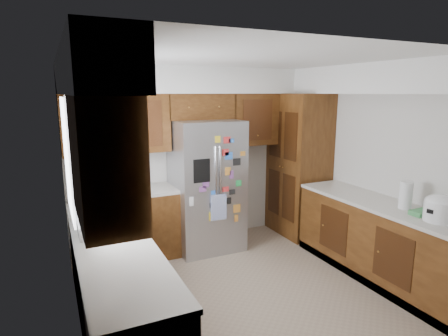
{
  "coord_description": "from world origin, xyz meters",
  "views": [
    {
      "loc": [
        -1.92,
        -3.45,
        2.17
      ],
      "look_at": [
        -0.13,
        0.35,
        1.32
      ],
      "focal_mm": 30.0,
      "sensor_mm": 36.0,
      "label": 1
    }
  ],
  "objects": [
    {
      "name": "pantry",
      "position": [
        1.5,
        1.15,
        1.07
      ],
      "size": [
        0.6,
        0.9,
        2.15
      ],
      "primitive_type": "cube",
      "color": "#40220C",
      "rests_on": "ground"
    },
    {
      "name": "paper_towel",
      "position": [
        1.54,
        -0.74,
        1.07
      ],
      "size": [
        0.13,
        0.13,
        0.3
      ],
      "primitive_type": "cylinder",
      "color": "white",
      "rests_on": "right_counter_run"
    },
    {
      "name": "bridge_cabinet",
      "position": [
        0.0,
        1.43,
        1.98
      ],
      "size": [
        0.96,
        0.34,
        0.35
      ],
      "primitive_type": "cube",
      "color": "#40220C",
      "rests_on": "fridge"
    },
    {
      "name": "right_counter_run",
      "position": [
        1.5,
        -0.47,
        0.42
      ],
      "size": [
        0.63,
        2.25,
        0.92
      ],
      "color": "#40220C",
      "rests_on": "ground"
    },
    {
      "name": "floor",
      "position": [
        0.0,
        0.0,
        0.0
      ],
      "size": [
        3.6,
        3.6,
        0.0
      ],
      "primitive_type": "plane",
      "color": "tan",
      "rests_on": "ground"
    },
    {
      "name": "rice_cooker",
      "position": [
        1.5,
        -1.17,
        1.06
      ],
      "size": [
        0.31,
        0.3,
        0.26
      ],
      "color": "white",
      "rests_on": "right_counter_run"
    },
    {
      "name": "fridge",
      "position": [
        -0.0,
        1.2,
        0.9
      ],
      "size": [
        0.9,
        0.79,
        1.8
      ],
      "color": "#A2A2A7",
      "rests_on": "ground"
    },
    {
      "name": "left_counter_run",
      "position": [
        -1.36,
        0.03,
        0.43
      ],
      "size": [
        1.36,
        3.2,
        0.92
      ],
      "color": "#40220C",
      "rests_on": "ground"
    },
    {
      "name": "fridge_top_items",
      "position": [
        -0.15,
        1.44,
        2.27
      ],
      "size": [
        0.67,
        0.3,
        0.28
      ],
      "color": "#1348B5",
      "rests_on": "bridge_cabinet"
    },
    {
      "name": "sink_assembly",
      "position": [
        -1.5,
        0.1,
        0.99
      ],
      "size": [
        0.52,
        0.7,
        0.37
      ],
      "color": "silver",
      "rests_on": "left_counter_run"
    },
    {
      "name": "left_counter_clutter",
      "position": [
        -1.46,
        0.84,
        1.05
      ],
      "size": [
        0.39,
        0.79,
        0.38
      ],
      "color": "black",
      "rests_on": "left_counter_run"
    },
    {
      "name": "room_shell",
      "position": [
        -0.11,
        0.36,
        1.82
      ],
      "size": [
        3.64,
        3.24,
        2.52
      ],
      "color": "beige",
      "rests_on": "ground"
    }
  ]
}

